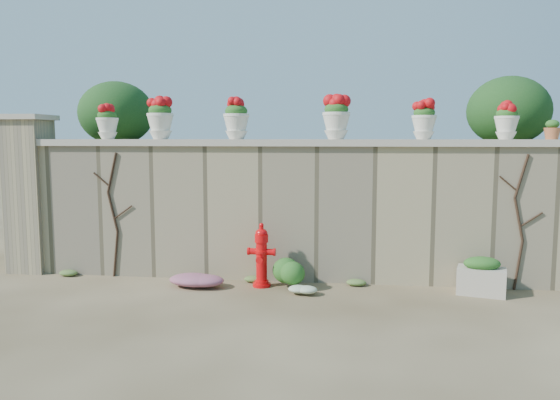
# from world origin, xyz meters

# --- Properties ---
(ground) EXTENTS (80.00, 80.00, 0.00)m
(ground) POSITION_xyz_m (0.00, 0.00, 0.00)
(ground) COLOR #473823
(ground) RESTS_ON ground
(stone_wall) EXTENTS (8.00, 0.40, 2.00)m
(stone_wall) POSITION_xyz_m (0.00, 1.80, 1.00)
(stone_wall) COLOR #958763
(stone_wall) RESTS_ON ground
(wall_cap) EXTENTS (8.10, 0.52, 0.10)m
(wall_cap) POSITION_xyz_m (0.00, 1.80, 2.05)
(wall_cap) COLOR #B9B09C
(wall_cap) RESTS_ON stone_wall
(gate_pillar) EXTENTS (0.72, 0.72, 2.48)m
(gate_pillar) POSITION_xyz_m (-4.15, 1.80, 1.26)
(gate_pillar) COLOR #958763
(gate_pillar) RESTS_ON ground
(raised_fill) EXTENTS (9.00, 6.00, 2.00)m
(raised_fill) POSITION_xyz_m (0.00, 5.00, 1.00)
(raised_fill) COLOR #384C23
(raised_fill) RESTS_ON ground
(back_shrub_left) EXTENTS (1.30, 1.30, 1.10)m
(back_shrub_left) POSITION_xyz_m (-3.20, 3.00, 2.55)
(back_shrub_left) COLOR #143814
(back_shrub_left) RESTS_ON raised_fill
(back_shrub_right) EXTENTS (1.30, 1.30, 1.10)m
(back_shrub_right) POSITION_xyz_m (3.40, 3.00, 2.55)
(back_shrub_right) COLOR #143814
(back_shrub_right) RESTS_ON raised_fill
(vine_left) EXTENTS (0.60, 0.04, 1.91)m
(vine_left) POSITION_xyz_m (-2.67, 1.58, 0.99)
(vine_left) COLOR black
(vine_left) RESTS_ON ground
(vine_right) EXTENTS (0.60, 0.04, 1.91)m
(vine_right) POSITION_xyz_m (3.23, 1.58, 0.99)
(vine_right) COLOR black
(vine_right) RESTS_ON ground
(fire_hydrant) EXTENTS (0.39, 0.28, 0.91)m
(fire_hydrant) POSITION_xyz_m (-0.35, 1.30, 0.46)
(fire_hydrant) COLOR red
(fire_hydrant) RESTS_ON ground
(planter_box) EXTENTS (0.70, 0.51, 0.52)m
(planter_box) POSITION_xyz_m (2.68, 1.29, 0.24)
(planter_box) COLOR #B9B09C
(planter_box) RESTS_ON ground
(green_shrub) EXTENTS (0.58, 0.52, 0.55)m
(green_shrub) POSITION_xyz_m (0.09, 1.22, 0.27)
(green_shrub) COLOR #1E5119
(green_shrub) RESTS_ON ground
(magenta_clump) EXTENTS (0.88, 0.59, 0.23)m
(magenta_clump) POSITION_xyz_m (-1.20, 1.10, 0.12)
(magenta_clump) COLOR #CC2893
(magenta_clump) RESTS_ON ground
(white_flowers) EXTENTS (0.47, 0.38, 0.17)m
(white_flowers) POSITION_xyz_m (0.25, 0.99, 0.08)
(white_flowers) COLOR white
(white_flowers) RESTS_ON ground
(urn_pot_0) EXTENTS (0.34, 0.34, 0.53)m
(urn_pot_0) POSITION_xyz_m (-2.82, 1.80, 2.36)
(urn_pot_0) COLOR silver
(urn_pot_0) RESTS_ON wall_cap
(urn_pot_1) EXTENTS (0.40, 0.40, 0.63)m
(urn_pot_1) POSITION_xyz_m (-1.98, 1.80, 2.41)
(urn_pot_1) COLOR silver
(urn_pot_1) RESTS_ON wall_cap
(urn_pot_2) EXTENTS (0.39, 0.39, 0.61)m
(urn_pot_2) POSITION_xyz_m (-0.80, 1.80, 2.40)
(urn_pot_2) COLOR silver
(urn_pot_2) RESTS_ON wall_cap
(urn_pot_3) EXTENTS (0.40, 0.40, 0.63)m
(urn_pot_3) POSITION_xyz_m (0.68, 1.80, 2.41)
(urn_pot_3) COLOR silver
(urn_pot_3) RESTS_ON wall_cap
(urn_pot_4) EXTENTS (0.35, 0.35, 0.55)m
(urn_pot_4) POSITION_xyz_m (1.92, 1.80, 2.37)
(urn_pot_4) COLOR silver
(urn_pot_4) RESTS_ON wall_cap
(urn_pot_5) EXTENTS (0.33, 0.33, 0.52)m
(urn_pot_5) POSITION_xyz_m (3.05, 1.80, 2.36)
(urn_pot_5) COLOR silver
(urn_pot_5) RESTS_ON wall_cap
(terracotta_pot) EXTENTS (0.22, 0.22, 0.26)m
(terracotta_pot) POSITION_xyz_m (3.66, 1.80, 2.22)
(terracotta_pot) COLOR #AD5D35
(terracotta_pot) RESTS_ON wall_cap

